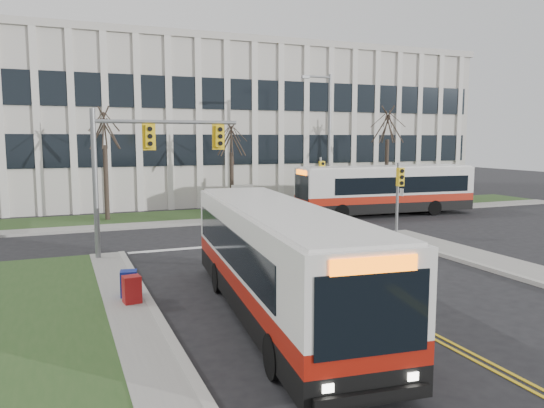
{
  "coord_description": "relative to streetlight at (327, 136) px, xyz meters",
  "views": [
    {
      "loc": [
        -8.68,
        -15.31,
        5.01
      ],
      "look_at": [
        0.44,
        7.21,
        2.0
      ],
      "focal_mm": 35.0,
      "sensor_mm": 36.0,
      "label": 1
    }
  ],
  "objects": [
    {
      "name": "mast_arm_signal",
      "position": [
        -13.65,
        -9.04,
        -0.94
      ],
      "size": [
        6.11,
        0.38,
        6.2
      ],
      "color": "slate",
      "rests_on": "ground"
    },
    {
      "name": "ground",
      "position": [
        -8.03,
        -16.2,
        -5.19
      ],
      "size": [
        120.0,
        120.0,
        0.0
      ],
      "primitive_type": "plane",
      "color": "black",
      "rests_on": "ground"
    },
    {
      "name": "newspaper_box_blue",
      "position": [
        -14.83,
        -15.02,
        -4.72
      ],
      "size": [
        0.57,
        0.53,
        0.95
      ],
      "primitive_type": "cube",
      "rotation": [
        0.0,
        0.0,
        -0.18
      ],
      "color": "navy",
      "rests_on": "ground"
    },
    {
      "name": "signal_pole_near",
      "position": [
        -0.83,
        -9.3,
        -2.69
      ],
      "size": [
        0.34,
        0.39,
        3.8
      ],
      "color": "slate",
      "rests_on": "ground"
    },
    {
      "name": "tree_mid",
      "position": [
        -6.03,
        2.0,
        -0.31
      ],
      "size": [
        1.8,
        1.8,
        6.82
      ],
      "color": "#42352B",
      "rests_on": "ground"
    },
    {
      "name": "bus_cross",
      "position": [
        3.21,
        -2.2,
        -3.62
      ],
      "size": [
        11.99,
        3.37,
        3.16
      ],
      "primitive_type": null,
      "rotation": [
        0.0,
        0.0,
        -1.64
      ],
      "color": "silver",
      "rests_on": "ground"
    },
    {
      "name": "sidewalk_west",
      "position": [
        -15.03,
        -21.2,
        -5.12
      ],
      "size": [
        1.2,
        26.0,
        0.14
      ],
      "primitive_type": "cube",
      "color": "#9E9B93",
      "rests_on": "ground"
    },
    {
      "name": "building_lawn",
      "position": [
        -3.03,
        1.8,
        -5.13
      ],
      "size": [
        44.0,
        5.0,
        0.12
      ],
      "primitive_type": "cube",
      "color": "#2C4A1F",
      "rests_on": "ground"
    },
    {
      "name": "newspaper_box_red",
      "position": [
        -14.83,
        -15.72,
        -4.72
      ],
      "size": [
        0.55,
        0.51,
        0.95
      ],
      "primitive_type": "cube",
      "rotation": [
        0.0,
        0.0,
        0.12
      ],
      "color": "maroon",
      "rests_on": "ground"
    },
    {
      "name": "streetlight",
      "position": [
        0.0,
        0.0,
        0.0
      ],
      "size": [
        2.15,
        0.25,
        9.2
      ],
      "color": "slate",
      "rests_on": "ground"
    },
    {
      "name": "bus_main",
      "position": [
        -11.16,
        -18.18,
        -3.65
      ],
      "size": [
        3.71,
        11.79,
        3.09
      ],
      "primitive_type": null,
      "rotation": [
        0.0,
        0.0,
        -0.1
      ],
      "color": "silver",
      "rests_on": "ground"
    },
    {
      "name": "sidewalk_cross",
      "position": [
        -3.03,
        -1.0,
        -5.12
      ],
      "size": [
        44.0,
        1.6,
        0.14
      ],
      "primitive_type": "cube",
      "color": "#9E9B93",
      "rests_on": "ground"
    },
    {
      "name": "tree_right",
      "position": [
        5.97,
        1.8,
        0.71
      ],
      "size": [
        1.8,
        1.8,
        8.25
      ],
      "color": "#42352B",
      "rests_on": "ground"
    },
    {
      "name": "signal_pole_far",
      "position": [
        -0.83,
        -0.8,
        -2.69
      ],
      "size": [
        0.34,
        0.39,
        3.8
      ],
      "color": "slate",
      "rests_on": "ground"
    },
    {
      "name": "directory_sign",
      "position": [
        -5.53,
        1.3,
        -4.02
      ],
      "size": [
        1.5,
        0.12,
        2.0
      ],
      "color": "slate",
      "rests_on": "ground"
    },
    {
      "name": "office_building",
      "position": [
        -3.03,
        13.8,
        0.81
      ],
      "size": [
        40.0,
        16.0,
        12.0
      ],
      "primitive_type": "cube",
      "color": "#BCB7AE",
      "rests_on": "ground"
    },
    {
      "name": "tree_left",
      "position": [
        -14.03,
        1.8,
        0.32
      ],
      "size": [
        1.8,
        1.8,
        7.7
      ],
      "color": "#42352B",
      "rests_on": "ground"
    }
  ]
}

